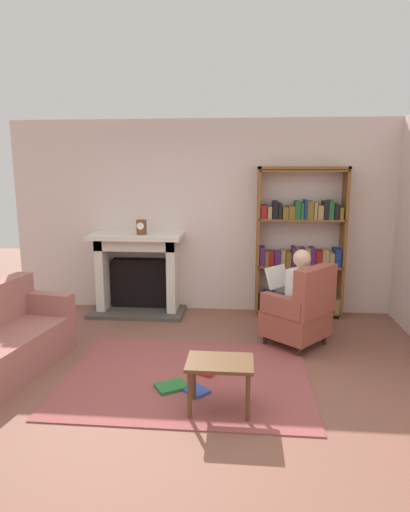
{
  "coord_description": "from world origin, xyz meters",
  "views": [
    {
      "loc": [
        0.55,
        -3.71,
        2.03
      ],
      "look_at": [
        0.1,
        1.2,
        1.05
      ],
      "focal_mm": 30.97,
      "sensor_mm": 36.0,
      "label": 1
    }
  ],
  "objects": [
    {
      "name": "ground",
      "position": [
        0.0,
        0.0,
        0.0
      ],
      "size": [
        14.0,
        14.0,
        0.0
      ],
      "primitive_type": "plane",
      "color": "brown"
    },
    {
      "name": "bookshelf",
      "position": [
        1.31,
        2.33,
        0.95
      ],
      "size": [
        1.19,
        0.32,
        2.06
      ],
      "color": "brown",
      "rests_on": "ground"
    },
    {
      "name": "seated_reader",
      "position": [
        1.11,
        1.28,
        0.62
      ],
      "size": [
        0.59,
        0.57,
        1.14
      ],
      "rotation": [
        0.0,
        0.0,
        4.01
      ],
      "color": "white",
      "rests_on": "ground"
    },
    {
      "name": "area_rug",
      "position": [
        0.0,
        0.3,
        0.01
      ],
      "size": [
        2.4,
        1.8,
        0.01
      ],
      "primitive_type": "cube",
      "color": "#964847",
      "rests_on": "ground"
    },
    {
      "name": "mantel_clock",
      "position": [
        -0.87,
        2.2,
        1.24
      ],
      "size": [
        0.14,
        0.14,
        0.2
      ],
      "color": "brown",
      "rests_on": "fireplace"
    },
    {
      "name": "back_wall",
      "position": [
        0.0,
        2.55,
        1.35
      ],
      "size": [
        5.6,
        0.1,
        2.7
      ],
      "primitive_type": "cube",
      "color": "beige",
      "rests_on": "ground"
    },
    {
      "name": "fireplace",
      "position": [
        -0.95,
        2.3,
        0.6
      ],
      "size": [
        1.32,
        0.64,
        1.14
      ],
      "color": "#4C4742",
      "rests_on": "ground"
    },
    {
      "name": "armchair_reading",
      "position": [
        1.2,
        1.2,
        0.42
      ],
      "size": [
        0.89,
        0.89,
        0.97
      ],
      "rotation": [
        0.0,
        0.0,
        4.01
      ],
      "color": "#331E14",
      "rests_on": "ground"
    },
    {
      "name": "scattered_books",
      "position": [
        0.05,
        0.16,
        0.03
      ],
      "size": [
        0.62,
        0.69,
        0.04
      ],
      "color": "#334CA5",
      "rests_on": "area_rug"
    },
    {
      "name": "side_table",
      "position": [
        0.36,
        -0.27,
        0.38
      ],
      "size": [
        0.56,
        0.39,
        0.45
      ],
      "color": "brown",
      "rests_on": "ground"
    }
  ]
}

